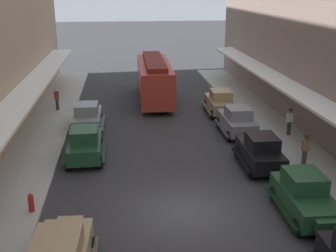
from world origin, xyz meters
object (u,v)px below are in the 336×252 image
(parked_car_2, at_px, (87,116))
(parked_car_5, at_px, (237,120))
(pedestrian_2, at_px, (305,150))
(pedestrian_3, at_px, (57,99))
(streetcar, at_px, (154,78))
(parked_car_6, at_px, (305,195))
(pedestrian_1, at_px, (289,122))
(parked_car_3, at_px, (85,143))
(fire_hydrant, at_px, (31,202))
(parked_car_7, at_px, (220,101))
(parked_car_0, at_px, (260,150))

(parked_car_2, height_order, parked_car_5, same)
(pedestrian_2, height_order, pedestrian_3, pedestrian_2)
(streetcar, height_order, pedestrian_2, streetcar)
(parked_car_6, distance_m, pedestrian_2, 4.99)
(pedestrian_2, bearing_deg, pedestrian_1, 77.47)
(parked_car_3, distance_m, parked_car_5, 9.84)
(pedestrian_2, bearing_deg, fire_hydrant, -166.25)
(parked_car_3, xyz_separation_m, parked_car_6, (9.41, -7.09, 0.00))
(parked_car_7, xyz_separation_m, fire_hydrant, (-11.13, -13.39, -0.38))
(parked_car_5, height_order, pedestrian_1, parked_car_5)
(pedestrian_1, bearing_deg, parked_car_0, -127.46)
(parked_car_7, bearing_deg, fire_hydrant, -129.73)
(parked_car_7, relative_size, pedestrian_3, 2.62)
(parked_car_2, relative_size, pedestrian_1, 2.56)
(parked_car_3, xyz_separation_m, parked_car_5, (9.34, 3.09, 0.00))
(parked_car_3, bearing_deg, parked_car_5, 18.30)
(pedestrian_3, bearing_deg, parked_car_3, -73.72)
(parked_car_0, xyz_separation_m, parked_car_5, (0.19, 5.22, 0.00))
(fire_hydrant, relative_size, pedestrian_3, 0.50)
(parked_car_6, distance_m, parked_car_7, 14.73)
(streetcar, distance_m, pedestrian_1, 12.47)
(streetcar, height_order, pedestrian_3, streetcar)
(parked_car_3, relative_size, parked_car_6, 1.00)
(parked_car_0, height_order, parked_car_6, same)
(parked_car_7, height_order, fire_hydrant, parked_car_7)
(fire_hydrant, distance_m, pedestrian_3, 15.32)
(fire_hydrant, xyz_separation_m, pedestrian_3, (-0.97, 15.28, 0.43))
(parked_car_6, relative_size, pedestrian_3, 2.62)
(parked_car_2, distance_m, streetcar, 8.63)
(parked_car_6, bearing_deg, pedestrian_1, 71.78)
(fire_hydrant, bearing_deg, pedestrian_3, 93.64)
(parked_car_0, height_order, pedestrian_3, parked_car_0)
(parked_car_3, relative_size, pedestrian_3, 2.61)
(parked_car_5, distance_m, pedestrian_1, 3.25)
(parked_car_5, bearing_deg, pedestrian_2, -69.71)
(parked_car_2, relative_size, pedestrian_3, 2.60)
(parked_car_0, xyz_separation_m, streetcar, (-4.37, 14.10, 0.96))
(parked_car_0, bearing_deg, pedestrian_1, 52.54)
(parked_car_6, height_order, parked_car_7, same)
(parked_car_0, relative_size, parked_car_7, 1.00)
(parked_car_5, height_order, parked_car_7, same)
(parked_car_7, height_order, pedestrian_1, parked_car_7)
(parked_car_2, xyz_separation_m, pedestrian_3, (-2.57, 4.54, 0.05))
(parked_car_3, height_order, fire_hydrant, parked_car_3)
(parked_car_3, bearing_deg, pedestrian_1, 9.92)
(parked_car_2, bearing_deg, fire_hydrant, -98.43)
(fire_hydrant, bearing_deg, parked_car_5, 38.41)
(parked_car_7, xyz_separation_m, streetcar, (-4.54, 4.33, 0.96))
(parked_car_3, distance_m, parked_car_7, 12.05)
(parked_car_6, xyz_separation_m, streetcar, (-4.62, 19.05, 0.96))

